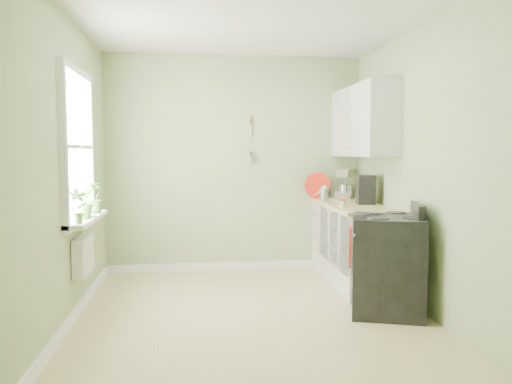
{
  "coord_description": "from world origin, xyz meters",
  "views": [
    {
      "loc": [
        -0.53,
        -4.47,
        1.51
      ],
      "look_at": [
        0.11,
        0.55,
        1.1
      ],
      "focal_mm": 35.0,
      "sensor_mm": 36.0,
      "label": 1
    }
  ],
  "objects": [
    {
      "name": "stand_mixer",
      "position": [
        1.39,
        1.74,
        1.09
      ],
      "size": [
        0.32,
        0.39,
        0.42
      ],
      "color": "#B2B2B7",
      "rests_on": "countertop"
    },
    {
      "name": "plant_a",
      "position": [
        -1.5,
        -0.13,
        1.05
      ],
      "size": [
        0.19,
        0.18,
        0.31
      ],
      "primitive_type": "imported",
      "rotation": [
        0.0,
        0.0,
        0.56
      ],
      "color": "#366324",
      "rests_on": "window_sill"
    },
    {
      "name": "jar",
      "position": [
        1.05,
        0.64,
        0.95
      ],
      "size": [
        0.08,
        0.08,
        0.09
      ],
      "color": "beige",
      "rests_on": "countertop"
    },
    {
      "name": "wall_back",
      "position": [
        0.0,
        1.81,
        1.35
      ],
      "size": [
        3.2,
        0.02,
        2.7
      ],
      "primitive_type": "cube",
      "color": "#99AB75",
      "rests_on": "floor"
    },
    {
      "name": "base_cabinets",
      "position": [
        1.3,
        1.0,
        0.43
      ],
      "size": [
        0.6,
        1.6,
        0.87
      ],
      "primitive_type": "cube",
      "color": "white",
      "rests_on": "floor"
    },
    {
      "name": "radiator",
      "position": [
        -1.54,
        0.25,
        0.55
      ],
      "size": [
        0.12,
        0.5,
        0.35
      ],
      "primitive_type": "cube",
      "color": "white",
      "rests_on": "wall_left"
    },
    {
      "name": "plant_b",
      "position": [
        -1.5,
        0.18,
        1.05
      ],
      "size": [
        0.19,
        0.21,
        0.3
      ],
      "primitive_type": "imported",
      "rotation": [
        0.0,
        0.0,
        1.98
      ],
      "color": "#366324",
      "rests_on": "window_sill"
    },
    {
      "name": "plant_c",
      "position": [
        -1.5,
        0.61,
        1.06
      ],
      "size": [
        0.25,
        0.25,
        0.31
      ],
      "primitive_type": "imported",
      "rotation": [
        0.0,
        0.0,
        3.94
      ],
      "color": "#366324",
      "rests_on": "window_sill"
    },
    {
      "name": "coffee_maker",
      "position": [
        1.42,
        0.97,
        1.07
      ],
      "size": [
        0.22,
        0.23,
        0.33
      ],
      "color": "black",
      "rests_on": "countertop"
    },
    {
      "name": "floor",
      "position": [
        0.0,
        0.0,
        -0.01
      ],
      "size": [
        3.2,
        3.6,
        0.02
      ],
      "primitive_type": "cube",
      "color": "tan",
      "rests_on": "ground"
    },
    {
      "name": "ceiling",
      "position": [
        0.0,
        0.0,
        2.71
      ],
      "size": [
        3.2,
        3.6,
        0.02
      ],
      "primitive_type": "cube",
      "color": "white",
      "rests_on": "wall_back"
    },
    {
      "name": "window_sill",
      "position": [
        -1.51,
        0.3,
        0.88
      ],
      "size": [
        0.18,
        1.14,
        0.04
      ],
      "primitive_type": "cube",
      "color": "white",
      "rests_on": "wall_left"
    },
    {
      "name": "wall_right",
      "position": [
        1.61,
        0.0,
        1.35
      ],
      "size": [
        0.02,
        3.6,
        2.7
      ],
      "primitive_type": "cube",
      "color": "#99AB75",
      "rests_on": "floor"
    },
    {
      "name": "upper_cabinets",
      "position": [
        1.43,
        1.1,
        1.85
      ],
      "size": [
        0.35,
        1.4,
        0.8
      ],
      "primitive_type": "cube",
      "color": "white",
      "rests_on": "wall_right"
    },
    {
      "name": "countertop",
      "position": [
        1.29,
        1.0,
        0.89
      ],
      "size": [
        0.64,
        1.6,
        0.04
      ],
      "primitive_type": "cube",
      "color": "#DDCA87",
      "rests_on": "base_cabinets"
    },
    {
      "name": "wall_utensils",
      "position": [
        0.2,
        1.78,
        1.56
      ],
      "size": [
        0.02,
        0.14,
        0.58
      ],
      "color": "#DDCA87",
      "rests_on": "wall_back"
    },
    {
      "name": "window",
      "position": [
        -1.58,
        0.3,
        1.55
      ],
      "size": [
        0.06,
        1.14,
        1.44
      ],
      "color": "white",
      "rests_on": "wall_left"
    },
    {
      "name": "stove",
      "position": [
        1.28,
        -0.04,
        0.46
      ],
      "size": [
        0.85,
        0.9,
        1.03
      ],
      "color": "black",
      "rests_on": "floor"
    },
    {
      "name": "red_tray",
      "position": [
        1.05,
        1.72,
        1.08
      ],
      "size": [
        0.34,
        0.06,
        0.34
      ],
      "primitive_type": "cylinder",
      "rotation": [
        1.45,
        0.0,
        -0.01
      ],
      "color": "red",
      "rests_on": "countertop"
    },
    {
      "name": "kettle",
      "position": [
        1.05,
        1.38,
        1.01
      ],
      "size": [
        0.19,
        0.11,
        0.19
      ],
      "color": "silver",
      "rests_on": "countertop"
    },
    {
      "name": "wall_left",
      "position": [
        -1.61,
        0.0,
        1.35
      ],
      "size": [
        0.02,
        3.6,
        2.7
      ],
      "primitive_type": "cube",
      "color": "#99AB75",
      "rests_on": "floor"
    }
  ]
}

